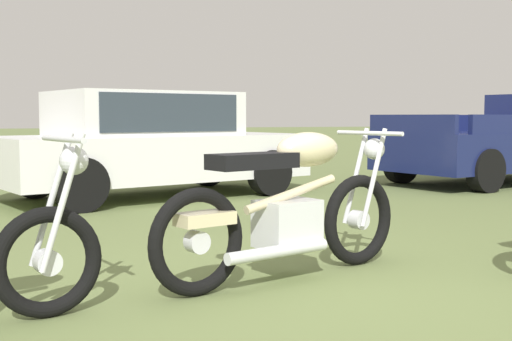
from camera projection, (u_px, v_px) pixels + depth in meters
ground_plane at (309, 292)px, 4.20m from camera, size 120.00×120.00×0.00m
motorcycle_cream at (289, 206)px, 4.52m from camera, size 2.01×0.98×1.02m
car_white at (149, 139)px, 9.07m from camera, size 4.49×2.98×1.43m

